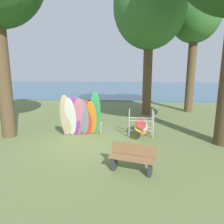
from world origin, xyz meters
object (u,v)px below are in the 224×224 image
object	(u,v)px
leaning_board_pile	(81,117)
park_bench	(132,157)
tree_far_left_back	(195,15)
tree_mid_behind	(150,7)
board_storage_rack	(141,125)

from	to	relation	value
leaning_board_pile	park_bench	xyz separation A→B (m)	(2.38, -3.04, -0.51)
tree_far_left_back	leaning_board_pile	bearing A→B (deg)	-134.40
tree_mid_behind	board_storage_rack	size ratio (longest dim) A/B	4.66
tree_mid_behind	tree_far_left_back	xyz separation A→B (m)	(3.25, 1.26, -0.23)
leaning_board_pile	board_storage_rack	world-z (taller)	leaning_board_pile
tree_far_left_back	leaning_board_pile	size ratio (longest dim) A/B	4.22
tree_far_left_back	board_storage_rack	xyz separation A→B (m)	(-3.83, -6.29, -6.34)
tree_mid_behind	tree_far_left_back	size ratio (longest dim) A/B	1.09
leaning_board_pile	park_bench	size ratio (longest dim) A/B	1.47
tree_mid_behind	tree_far_left_back	world-z (taller)	tree_mid_behind
tree_mid_behind	park_bench	xyz separation A→B (m)	(-0.98, -8.54, -6.64)
leaning_board_pile	park_bench	distance (m)	3.90
park_bench	leaning_board_pile	bearing A→B (deg)	128.06
tree_far_left_back	park_bench	size ratio (longest dim) A/B	6.22
tree_mid_behind	leaning_board_pile	bearing A→B (deg)	-121.45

